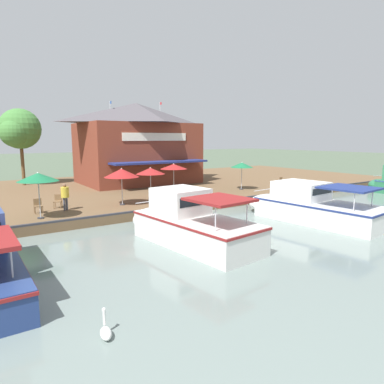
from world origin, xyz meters
The scene contains 19 objects.
ground_plane centered at (0.00, 0.00, 0.00)m, with size 220.00×220.00×0.00m, color #4C5B47.
quay_deck centered at (-11.00, 0.00, 0.30)m, with size 22.00×56.00×0.60m, color brown.
quay_edge_fender centered at (-0.10, 0.00, 0.65)m, with size 0.20×50.40×0.10m, color #2D2D33.
waterfront_restaurant centered at (-13.15, 2.06, 4.57)m, with size 9.88×11.16×8.05m.
patio_umbrella_by_entrance centered at (-4.77, 1.30, 2.78)m, with size 2.13×2.13×2.42m.
patio_umbrella_mid_patio_left centered at (-3.58, 7.41, 2.71)m, with size 1.94×1.94×2.38m.
patio_umbrella_far_corner centered at (-3.28, -1.50, 2.69)m, with size 2.04×2.04×2.36m.
patio_umbrella_near_quay_edge centered at (-2.70, -3.92, 2.73)m, with size 2.28×2.28×2.46m.
patio_umbrella_mid_patio_right centered at (-1.51, -9.20, 2.90)m, with size 2.16×2.16×2.57m.
cafe_chair_mid_patio centered at (-4.06, -7.70, 1.08)m, with size 0.58×0.58×0.85m.
cafe_chair_under_first_umbrella centered at (-3.09, -9.04, 1.08)m, with size 0.44×0.44×0.85m.
cafe_chair_facing_river centered at (-2.89, 11.76, 1.08)m, with size 0.49×0.49×0.85m.
cafe_chair_far_corner_seat centered at (-2.69, -0.16, 1.08)m, with size 0.52×0.52×0.85m.
person_mid_patio centered at (-2.99, -7.49, 1.64)m, with size 0.47×0.47×1.66m.
motorboat_distant_upstream centered at (5.05, -3.92, 0.98)m, with size 7.88×3.49×2.53m.
motorboat_mid_row centered at (5.35, 4.63, 0.92)m, with size 8.83×3.78×2.28m.
swan centered at (10.78, -9.92, 0.23)m, with size 0.62×0.39×0.69m.
tree_upstream_bank centered at (-18.60, 6.06, 5.40)m, with size 5.38×5.13×7.50m.
tree_downstream_bank centered at (-17.04, -7.99, 5.75)m, with size 3.90×3.72×7.12m.
Camera 1 is at (18.47, -12.50, 4.96)m, focal length 32.00 mm.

